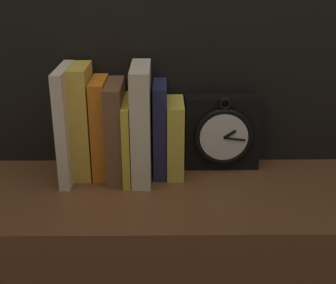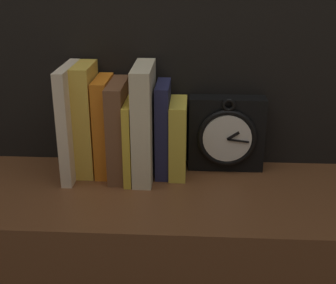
% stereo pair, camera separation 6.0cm
% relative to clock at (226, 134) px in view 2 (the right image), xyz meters
% --- Properties ---
extents(clock, '(0.17, 0.06, 0.18)m').
position_rel_clock_xyz_m(clock, '(0.00, 0.00, 0.00)').
color(clock, black).
rests_on(clock, bookshelf).
extents(book_slot0_cream, '(0.02, 0.15, 0.25)m').
position_rel_clock_xyz_m(book_slot0_cream, '(-0.35, -0.05, 0.04)').
color(book_slot0_cream, beige).
rests_on(book_slot0_cream, bookshelf).
extents(book_slot1_yellow, '(0.04, 0.11, 0.25)m').
position_rel_clock_xyz_m(book_slot1_yellow, '(-0.32, -0.03, 0.04)').
color(book_slot1_yellow, yellow).
rests_on(book_slot1_yellow, bookshelf).
extents(book_slot2_orange, '(0.03, 0.12, 0.22)m').
position_rel_clock_xyz_m(book_slot2_orange, '(-0.28, -0.03, 0.02)').
color(book_slot2_orange, orange).
rests_on(book_slot2_orange, bookshelf).
extents(book_slot3_brown, '(0.04, 0.14, 0.22)m').
position_rel_clock_xyz_m(book_slot3_brown, '(-0.24, -0.04, 0.02)').
color(book_slot3_brown, brown).
rests_on(book_slot3_brown, bookshelf).
extents(book_slot4_yellow, '(0.02, 0.15, 0.18)m').
position_rel_clock_xyz_m(book_slot4_yellow, '(-0.22, -0.05, 0.00)').
color(book_slot4_yellow, gold).
rests_on(book_slot4_yellow, bookshelf).
extents(book_slot5_cream, '(0.04, 0.15, 0.25)m').
position_rel_clock_xyz_m(book_slot5_cream, '(-0.18, -0.05, 0.04)').
color(book_slot5_cream, beige).
rests_on(book_slot5_cream, bookshelf).
extents(book_slot6_navy, '(0.03, 0.11, 0.21)m').
position_rel_clock_xyz_m(book_slot6_navy, '(-0.14, -0.03, 0.02)').
color(book_slot6_navy, '#222449').
rests_on(book_slot6_navy, bookshelf).
extents(book_slot7_yellow, '(0.04, 0.12, 0.17)m').
position_rel_clock_xyz_m(book_slot7_yellow, '(-0.11, -0.03, -0.00)').
color(book_slot7_yellow, gold).
rests_on(book_slot7_yellow, bookshelf).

